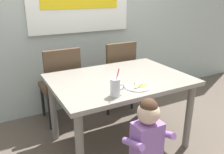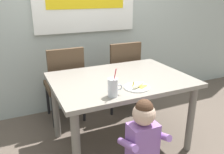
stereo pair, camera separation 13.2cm
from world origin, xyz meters
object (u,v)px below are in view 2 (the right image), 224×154
(dining_table, at_px, (120,87))
(peeled_banana, at_px, (138,85))
(dining_chair_left, at_px, (65,81))
(toddler_standing, at_px, (143,138))
(dining_chair_right, at_px, (121,72))
(milk_cup, at_px, (113,88))
(snack_plate, at_px, (137,87))

(dining_table, bearing_deg, peeled_banana, -86.49)
(dining_chair_left, distance_m, toddler_standing, 1.42)
(dining_chair_right, bearing_deg, milk_cup, 60.00)
(dining_chair_right, height_order, milk_cup, milk_cup)
(dining_chair_right, bearing_deg, dining_table, 62.56)
(dining_chair_right, distance_m, toddler_standing, 1.48)
(dining_chair_right, height_order, snack_plate, dining_chair_right)
(dining_chair_left, bearing_deg, peeled_banana, 112.33)
(milk_cup, bearing_deg, dining_chair_left, 97.81)
(toddler_standing, bearing_deg, dining_chair_right, 69.50)
(dining_table, height_order, milk_cup, milk_cup)
(milk_cup, bearing_deg, peeled_banana, 11.80)
(dining_chair_right, xyz_separation_m, toddler_standing, (-0.52, -1.39, -0.02))
(snack_plate, height_order, peeled_banana, peeled_banana)
(dining_chair_left, distance_m, milk_cup, 1.12)
(toddler_standing, bearing_deg, peeled_banana, 65.41)
(dining_table, distance_m, dining_chair_right, 0.80)
(dining_table, bearing_deg, snack_plate, -87.47)
(toddler_standing, distance_m, peeled_banana, 0.49)
(dining_table, distance_m, peeled_banana, 0.34)
(dining_table, distance_m, dining_chair_left, 0.82)
(dining_table, bearing_deg, milk_cup, -124.59)
(dining_table, relative_size, peeled_banana, 7.63)
(dining_chair_right, bearing_deg, snack_plate, 70.57)
(toddler_standing, bearing_deg, dining_table, 77.34)
(dining_chair_left, relative_size, peeled_banana, 5.46)
(milk_cup, relative_size, snack_plate, 1.07)
(dining_chair_right, bearing_deg, toddler_standing, 69.50)
(dining_chair_left, height_order, dining_chair_right, same)
(dining_chair_left, bearing_deg, milk_cup, 97.81)
(dining_chair_left, xyz_separation_m, milk_cup, (0.15, -1.07, 0.28))
(milk_cup, distance_m, peeled_banana, 0.28)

